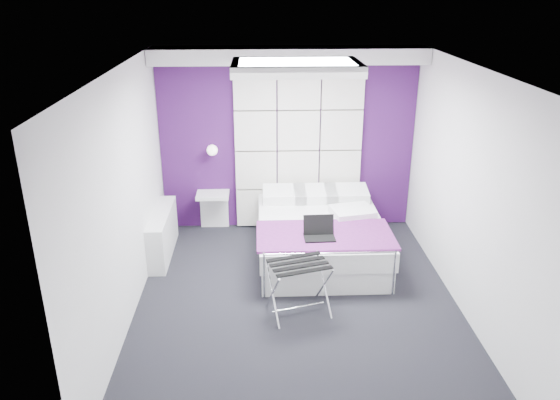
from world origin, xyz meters
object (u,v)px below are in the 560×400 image
radiator (163,234)px  luggage_rack (299,288)px  laptop (319,232)px  bed (320,236)px  nightstand (213,195)px  wall_lamp (212,149)px

radiator → luggage_rack: bearing=-40.7°
luggage_rack → laptop: bearing=52.4°
laptop → luggage_rack: bearing=-113.3°
luggage_rack → radiator: bearing=123.1°
bed → luggage_rack: 1.36m
laptop → radiator: bearing=158.5°
nightstand → bed: bearing=-31.1°
laptop → bed: bearing=80.0°
wall_lamp → laptop: size_ratio=0.41×
bed → luggage_rack: size_ratio=3.22×
radiator → bed: 2.07m
nightstand → radiator: bearing=-130.7°
bed → laptop: size_ratio=5.45×
bed → nightstand: bed is taller
laptop → wall_lamp: bearing=130.6°
wall_lamp → luggage_rack: size_ratio=0.24×
wall_lamp → radiator: size_ratio=0.12×
nightstand → laptop: (1.36, -1.43, 0.06)m
wall_lamp → luggage_rack: wall_lamp is taller
bed → nightstand: size_ratio=4.32×
radiator → luggage_rack: size_ratio=1.95×
wall_lamp → bed: (1.42, -0.91, -0.93)m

